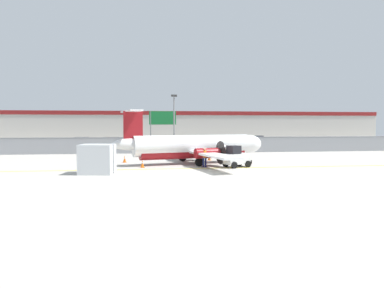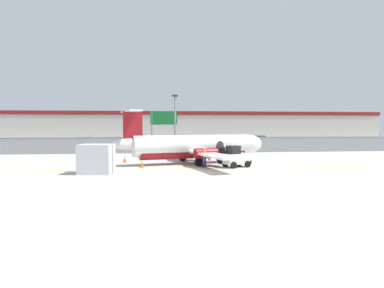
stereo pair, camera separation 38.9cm
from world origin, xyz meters
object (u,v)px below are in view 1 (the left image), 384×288
object	(u,v)px
parked_car_4	(204,142)
parked_car_5	(245,142)
traffic_cone_near_right	(125,159)
traffic_cone_far_left	(229,158)
traffic_cone_far_right	(142,164)
parked_car_3	(172,143)
parked_car_1	(112,142)
apron_light_pole	(174,120)
baggage_tug	(236,157)
highway_sign	(163,121)
ground_crew_worker	(204,156)
parked_car_6	(256,140)
traffic_cone_near_left	(209,157)
parked_car_0	(81,142)
parked_car_2	(154,142)
commuter_airplane	(196,147)
cargo_container	(97,159)

from	to	relation	value
parked_car_4	parked_car_5	world-z (taller)	same
traffic_cone_near_right	traffic_cone_far_left	world-z (taller)	same
traffic_cone_far_right	parked_car_3	distance (m)	24.17
parked_car_1	apron_light_pole	bearing A→B (deg)	-53.66
traffic_cone_far_right	parked_car_4	distance (m)	27.98
baggage_tug	highway_sign	size ratio (longest dim) A/B	0.47
ground_crew_worker	parked_car_4	world-z (taller)	same
ground_crew_worker	parked_car_6	distance (m)	35.10
traffic_cone_near_left	baggage_tug	bearing A→B (deg)	-77.68
traffic_cone_near_left	traffic_cone_far_right	bearing A→B (deg)	-141.99
apron_light_pole	ground_crew_worker	bearing A→B (deg)	-81.83
parked_car_0	parked_car_2	world-z (taller)	same
traffic_cone_far_right	parked_car_1	world-z (taller)	parked_car_1
highway_sign	ground_crew_worker	bearing A→B (deg)	-80.50
parked_car_0	parked_car_2	size ratio (longest dim) A/B	1.01
baggage_tug	ground_crew_worker	bearing A→B (deg)	149.01
commuter_airplane	baggage_tug	world-z (taller)	commuter_airplane
apron_light_pole	baggage_tug	bearing A→B (deg)	-70.21
parked_car_0	apron_light_pole	xyz separation A→B (m)	(13.88, -15.65, 3.41)
ground_crew_worker	parked_car_0	size ratio (longest dim) A/B	0.39
parked_car_3	apron_light_pole	xyz separation A→B (m)	(-0.59, -12.12, 3.41)
traffic_cone_near_right	traffic_cone_far_left	xyz separation A→B (m)	(10.43, 0.28, 0.00)
traffic_cone_far_left	parked_car_4	distance (m)	21.65
highway_sign	traffic_cone_near_left	bearing A→B (deg)	-69.66
parked_car_0	apron_light_pole	bearing A→B (deg)	127.05
cargo_container	parked_car_5	bearing A→B (deg)	62.71
traffic_cone_near_right	parked_car_1	size ratio (longest dim) A/B	0.15
ground_crew_worker	traffic_cone_far_right	size ratio (longest dim) A/B	2.66
ground_crew_worker	parked_car_1	xyz separation A→B (m)	(-10.74, 27.42, -0.06)
commuter_airplane	apron_light_pole	xyz separation A→B (m)	(-1.39, 9.15, 2.70)
parked_car_4	traffic_cone_near_right	bearing A→B (deg)	57.48
ground_crew_worker	parked_car_3	xyz separation A→B (m)	(-1.14, 24.16, -0.06)
baggage_tug	parked_car_1	world-z (taller)	baggage_tug
baggage_tug	parked_car_0	world-z (taller)	baggage_tug
parked_car_3	commuter_airplane	bearing A→B (deg)	87.65
traffic_cone_far_right	parked_car_2	xyz separation A→B (m)	(1.37, 26.40, 0.58)
ground_crew_worker	parked_car_6	bearing A→B (deg)	-30.25
parked_car_4	parked_car_5	size ratio (longest dim) A/B	0.99
cargo_container	parked_car_0	xyz separation A→B (m)	(-7.00, 30.54, -0.21)
ground_crew_worker	traffic_cone_far_left	xyz separation A→B (m)	(3.32, 4.99, -0.64)
traffic_cone_near_left	commuter_airplane	bearing A→B (deg)	-122.84
cargo_container	parked_car_1	world-z (taller)	cargo_container
commuter_airplane	highway_sign	bearing A→B (deg)	86.62
baggage_tug	parked_car_1	distance (m)	30.88
parked_car_3	apron_light_pole	world-z (taller)	apron_light_pole
parked_car_5	parked_car_3	bearing A→B (deg)	-6.29
traffic_cone_far_left	parked_car_1	distance (m)	26.48
cargo_container	parked_car_4	world-z (taller)	cargo_container
cargo_container	traffic_cone_far_left	size ratio (longest dim) A/B	4.15
parked_car_5	apron_light_pole	bearing A→B (deg)	37.81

